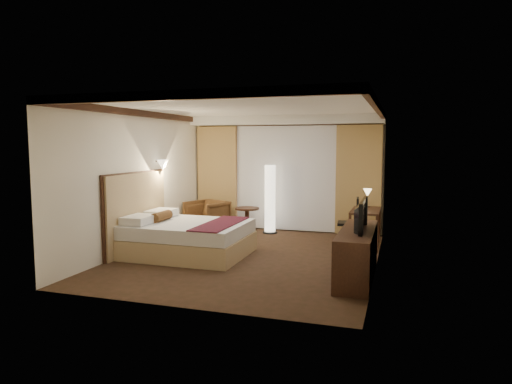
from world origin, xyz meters
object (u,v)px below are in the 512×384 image
(bed, at_px, (188,238))
(television, at_px, (356,210))
(armchair, at_px, (207,215))
(dresser, at_px, (357,254))
(desk, at_px, (365,228))
(side_table, at_px, (247,221))
(floor_lamp, at_px, (270,199))
(office_chair, at_px, (348,222))

(bed, bearing_deg, television, -10.15)
(armchair, height_order, television, television)
(bed, relative_size, dresser, 1.10)
(bed, bearing_deg, armchair, 104.62)
(desk, bearing_deg, armchair, 174.26)
(desk, height_order, television, television)
(dresser, distance_m, television, 0.69)
(bed, bearing_deg, desk, 29.16)
(armchair, relative_size, side_table, 1.35)
(bed, relative_size, floor_lamp, 1.35)
(office_chair, bearing_deg, dresser, -85.43)
(dresser, bearing_deg, desk, 91.26)
(side_table, xyz_separation_m, television, (2.68, -2.74, 0.76))
(bed, height_order, desk, desk)
(floor_lamp, relative_size, desk, 1.44)
(side_table, xyz_separation_m, dresser, (2.71, -2.74, 0.07))
(office_chair, relative_size, television, 0.93)
(bed, xyz_separation_m, floor_lamp, (0.86, 2.48, 0.48))
(floor_lamp, bearing_deg, office_chair, -23.58)
(floor_lamp, relative_size, television, 1.48)
(bed, height_order, dresser, dresser)
(bed, xyz_separation_m, television, (3.09, -0.55, 0.75))
(office_chair, height_order, dresser, office_chair)
(bed, relative_size, office_chair, 2.16)
(side_table, distance_m, office_chair, 2.39)
(desk, distance_m, dresser, 2.27)
(floor_lamp, bearing_deg, desk, -19.13)
(bed, xyz_separation_m, office_chair, (2.73, 1.66, 0.18))
(bed, distance_m, office_chair, 3.20)
(side_table, bearing_deg, dresser, -45.25)
(bed, distance_m, side_table, 2.22)
(bed, xyz_separation_m, side_table, (0.41, 2.18, -0.01))
(floor_lamp, xyz_separation_m, desk, (2.21, -0.77, -0.42))
(television, bearing_deg, bed, 79.58)
(desk, distance_m, television, 2.37)
(bed, height_order, floor_lamp, floor_lamp)
(bed, bearing_deg, floor_lamp, 70.78)
(side_table, relative_size, dresser, 0.32)
(desk, xyz_separation_m, television, (0.02, -2.27, 0.69))
(side_table, bearing_deg, office_chair, -12.64)
(television, bearing_deg, armchair, 53.83)
(side_table, height_order, office_chair, office_chair)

